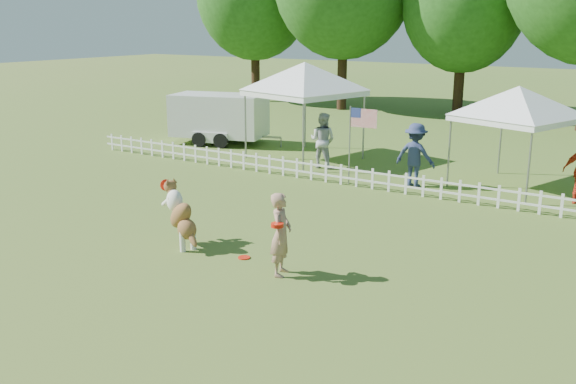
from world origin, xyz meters
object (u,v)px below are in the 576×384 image
(cargo_trailer, at_px, (219,119))
(spectator_a, at_px, (323,140))
(frisbee_on_turf, at_px, (244,257))
(canopy_tent_right, at_px, (515,139))
(spectator_b, at_px, (415,155))
(canopy_tent_left, at_px, (304,112))
(flag_pole, at_px, (350,145))
(dog, at_px, (181,216))
(handler, at_px, (281,234))

(cargo_trailer, relative_size, spectator_a, 2.47)
(frisbee_on_turf, relative_size, canopy_tent_right, 0.09)
(spectator_a, distance_m, spectator_b, 3.47)
(cargo_trailer, relative_size, spectator_b, 2.43)
(canopy_tent_left, height_order, flag_pole, canopy_tent_left)
(canopy_tent_left, distance_m, spectator_a, 1.68)
(cargo_trailer, relative_size, flag_pole, 1.94)
(dog, xyz_separation_m, cargo_trailer, (-6.73, 9.66, 0.29))
(handler, relative_size, cargo_trailer, 0.36)
(spectator_b, bearing_deg, frisbee_on_turf, 87.86)
(canopy_tent_left, xyz_separation_m, cargo_trailer, (-4.22, 0.63, -0.64))
(canopy_tent_right, distance_m, spectator_b, 2.77)
(frisbee_on_turf, bearing_deg, spectator_b, 85.07)
(frisbee_on_turf, distance_m, flag_pole, 6.71)
(dog, distance_m, spectator_b, 7.78)
(flag_pole, relative_size, spectator_a, 1.27)
(spectator_a, bearing_deg, canopy_tent_right, -177.24)
(cargo_trailer, bearing_deg, canopy_tent_left, -23.98)
(dog, bearing_deg, flag_pole, 109.93)
(spectator_b, bearing_deg, cargo_trailer, -11.03)
(frisbee_on_turf, xyz_separation_m, canopy_tent_left, (-4.01, 8.88, 1.59))
(frisbee_on_turf, height_order, canopy_tent_left, canopy_tent_left)
(spectator_a, relative_size, spectator_b, 0.98)
(flag_pole, distance_m, spectator_a, 2.26)
(canopy_tent_right, bearing_deg, canopy_tent_left, -163.17)
(canopy_tent_right, xyz_separation_m, cargo_trailer, (-11.25, 0.87, -0.44))
(canopy_tent_left, bearing_deg, cargo_trailer, -174.04)
(cargo_trailer, distance_m, spectator_a, 5.66)
(spectator_b, bearing_deg, canopy_tent_left, -15.66)
(dog, height_order, spectator_b, spectator_b)
(spectator_a, height_order, spectator_b, spectator_b)
(dog, bearing_deg, spectator_a, 122.61)
(dog, xyz_separation_m, canopy_tent_right, (4.52, 8.80, 0.73))
(canopy_tent_right, height_order, cargo_trailer, canopy_tent_right)
(canopy_tent_left, bearing_deg, canopy_tent_right, 12.58)
(canopy_tent_left, distance_m, canopy_tent_right, 7.03)
(dog, distance_m, flag_pole, 6.72)
(frisbee_on_turf, bearing_deg, dog, -174.25)
(canopy_tent_left, distance_m, spectator_b, 4.94)
(handler, relative_size, frisbee_on_turf, 6.49)
(handler, xyz_separation_m, spectator_a, (-3.87, 8.29, 0.10))
(cargo_trailer, bearing_deg, frisbee_on_turf, -64.58)
(cargo_trailer, bearing_deg, spectator_b, -29.27)
(canopy_tent_right, bearing_deg, spectator_a, -154.78)
(canopy_tent_right, height_order, spectator_a, canopy_tent_right)
(spectator_a, bearing_deg, canopy_tent_left, -39.62)
(canopy_tent_left, bearing_deg, spectator_b, -3.96)
(canopy_tent_left, relative_size, flag_pole, 1.41)
(dog, distance_m, cargo_trailer, 11.78)
(frisbee_on_turf, xyz_separation_m, spectator_a, (-2.78, 7.99, 0.88))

